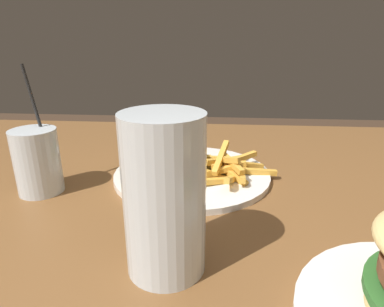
{
  "coord_description": "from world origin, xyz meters",
  "views": [
    {
      "loc": [
        -0.02,
        0.27,
        1.01
      ],
      "look_at": [
        0.02,
        -0.24,
        0.82
      ],
      "focal_mm": 30.0,
      "sensor_mm": 36.0,
      "label": 1
    }
  ],
  "objects_px": {
    "meal_plate_near": "(175,159)",
    "spoon": "(136,149)",
    "juice_glass": "(38,163)",
    "beer_glass": "(165,198)"
  },
  "relations": [
    {
      "from": "meal_plate_near",
      "to": "juice_glass",
      "type": "relative_size",
      "value": 1.48
    },
    {
      "from": "beer_glass",
      "to": "juice_glass",
      "type": "bearing_deg",
      "value": -35.49
    },
    {
      "from": "meal_plate_near",
      "to": "spoon",
      "type": "bearing_deg",
      "value": -49.74
    },
    {
      "from": "meal_plate_near",
      "to": "beer_glass",
      "type": "height_order",
      "value": "beer_glass"
    },
    {
      "from": "beer_glass",
      "to": "spoon",
      "type": "bearing_deg",
      "value": -71.07
    },
    {
      "from": "juice_glass",
      "to": "spoon",
      "type": "bearing_deg",
      "value": -118.28
    },
    {
      "from": "spoon",
      "to": "beer_glass",
      "type": "bearing_deg",
      "value": 76.71
    },
    {
      "from": "juice_glass",
      "to": "spoon",
      "type": "xyz_separation_m",
      "value": [
        -0.1,
        -0.19,
        -0.04
      ]
    },
    {
      "from": "beer_glass",
      "to": "spoon",
      "type": "xyz_separation_m",
      "value": [
        0.12,
        -0.35,
        -0.07
      ]
    },
    {
      "from": "meal_plate_near",
      "to": "beer_glass",
      "type": "relative_size",
      "value": 1.73
    }
  ]
}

